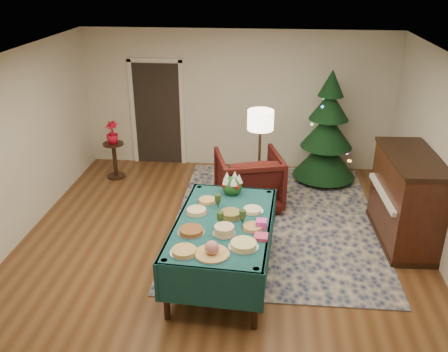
# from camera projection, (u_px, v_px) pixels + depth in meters

# --- Properties ---
(room_shell) EXTENTS (7.00, 7.00, 7.00)m
(room_shell) POSITION_uv_depth(u_px,v_px,m) (218.00, 173.00, 6.04)
(room_shell) COLOR #593319
(room_shell) RESTS_ON ground
(doorway) EXTENTS (1.08, 0.04, 2.16)m
(doorway) POSITION_uv_depth(u_px,v_px,m) (157.00, 111.00, 9.45)
(doorway) COLOR black
(doorway) RESTS_ON ground
(rug) EXTENTS (3.24, 4.23, 0.02)m
(rug) POSITION_uv_depth(u_px,v_px,m) (275.00, 219.00, 7.68)
(rug) COLOR #141D4B
(rug) RESTS_ON ground
(buffet_table) EXTENTS (1.35, 2.16, 0.81)m
(buffet_table) POSITION_uv_depth(u_px,v_px,m) (223.00, 232.00, 6.05)
(buffet_table) COLOR black
(buffet_table) RESTS_ON ground
(platter_0) EXTENTS (0.33, 0.33, 0.05)m
(platter_0) POSITION_uv_depth(u_px,v_px,m) (184.00, 251.00, 5.33)
(platter_0) COLOR silver
(platter_0) RESTS_ON buffet_table
(platter_1) EXTENTS (0.40, 0.40, 0.18)m
(platter_1) POSITION_uv_depth(u_px,v_px,m) (212.00, 250.00, 5.28)
(platter_1) COLOR silver
(platter_1) RESTS_ON buffet_table
(platter_2) EXTENTS (0.35, 0.35, 0.07)m
(platter_2) POSITION_uv_depth(u_px,v_px,m) (244.00, 245.00, 5.44)
(platter_2) COLOR silver
(platter_2) RESTS_ON buffet_table
(platter_3) EXTENTS (0.34, 0.34, 0.06)m
(platter_3) POSITION_uv_depth(u_px,v_px,m) (191.00, 231.00, 5.73)
(platter_3) COLOR silver
(platter_3) RESTS_ON buffet_table
(platter_4) EXTENTS (0.28, 0.28, 0.11)m
(platter_4) POSITION_uv_depth(u_px,v_px,m) (224.00, 230.00, 5.69)
(platter_4) COLOR silver
(platter_4) RESTS_ON buffet_table
(platter_5) EXTENTS (0.29, 0.29, 0.05)m
(platter_5) POSITION_uv_depth(u_px,v_px,m) (253.00, 227.00, 5.82)
(platter_5) COLOR silver
(platter_5) RESTS_ON buffet_table
(platter_6) EXTENTS (0.30, 0.30, 0.06)m
(platter_6) POSITION_uv_depth(u_px,v_px,m) (197.00, 211.00, 6.18)
(platter_6) COLOR silver
(platter_6) RESTS_ON buffet_table
(platter_7) EXTENTS (0.30, 0.30, 0.08)m
(platter_7) POSITION_uv_depth(u_px,v_px,m) (231.00, 214.00, 6.08)
(platter_7) COLOR silver
(platter_7) RESTS_ON buffet_table
(platter_8) EXTENTS (0.28, 0.28, 0.05)m
(platter_8) POSITION_uv_depth(u_px,v_px,m) (253.00, 210.00, 6.22)
(platter_8) COLOR silver
(platter_8) RESTS_ON buffet_table
(platter_9) EXTENTS (0.27, 0.27, 0.05)m
(platter_9) POSITION_uv_depth(u_px,v_px,m) (207.00, 201.00, 6.47)
(platter_9) COLOR silver
(platter_9) RESTS_ON buffet_table
(goblet_0) EXTENTS (0.09, 0.09, 0.19)m
(goblet_0) POSITION_uv_depth(u_px,v_px,m) (218.00, 201.00, 6.29)
(goblet_0) COLOR #2D471E
(goblet_0) RESTS_ON buffet_table
(goblet_1) EXTENTS (0.09, 0.09, 0.19)m
(goblet_1) POSITION_uv_depth(u_px,v_px,m) (242.00, 217.00, 5.90)
(goblet_1) COLOR #2D471E
(goblet_1) RESTS_ON buffet_table
(goblet_2) EXTENTS (0.09, 0.09, 0.19)m
(goblet_2) POSITION_uv_depth(u_px,v_px,m) (220.00, 219.00, 5.85)
(goblet_2) COLOR #2D471E
(goblet_2) RESTS_ON buffet_table
(napkin_stack) EXTENTS (0.17, 0.17, 0.04)m
(napkin_stack) POSITION_uv_depth(u_px,v_px,m) (261.00, 237.00, 5.61)
(napkin_stack) COLOR #E03E6B
(napkin_stack) RESTS_ON buffet_table
(gift_box) EXTENTS (0.14, 0.14, 0.11)m
(gift_box) POSITION_uv_depth(u_px,v_px,m) (261.00, 224.00, 5.82)
(gift_box) COLOR #F243C5
(gift_box) RESTS_ON buffet_table
(centerpiece) EXTENTS (0.29, 0.29, 0.34)m
(centerpiece) POSITION_uv_depth(u_px,v_px,m) (232.00, 184.00, 6.66)
(centerpiece) COLOR #1E4C1E
(centerpiece) RESTS_ON buffet_table
(armchair) EXTENTS (1.24, 1.19, 1.05)m
(armchair) POSITION_uv_depth(u_px,v_px,m) (249.00, 177.00, 7.91)
(armchair) COLOR #3F100D
(armchair) RESTS_ON ground
(floor_lamp) EXTENTS (0.41, 0.41, 1.71)m
(floor_lamp) POSITION_uv_depth(u_px,v_px,m) (260.00, 126.00, 7.46)
(floor_lamp) COLOR #A57F3F
(floor_lamp) RESTS_ON ground
(side_table) EXTENTS (0.39, 0.39, 0.70)m
(side_table) POSITION_uv_depth(u_px,v_px,m) (115.00, 161.00, 9.06)
(side_table) COLOR black
(side_table) RESTS_ON ground
(potted_plant) EXTENTS (0.24, 0.42, 0.24)m
(potted_plant) POSITION_uv_depth(u_px,v_px,m) (112.00, 137.00, 8.87)
(potted_plant) COLOR red
(potted_plant) RESTS_ON side_table
(christmas_tree) EXTENTS (1.29, 1.29, 2.11)m
(christmas_tree) POSITION_uv_depth(u_px,v_px,m) (327.00, 133.00, 8.69)
(christmas_tree) COLOR black
(christmas_tree) RESTS_ON ground
(piano) EXTENTS (0.81, 1.59, 1.35)m
(piano) POSITION_uv_depth(u_px,v_px,m) (406.00, 200.00, 6.86)
(piano) COLOR black
(piano) RESTS_ON ground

